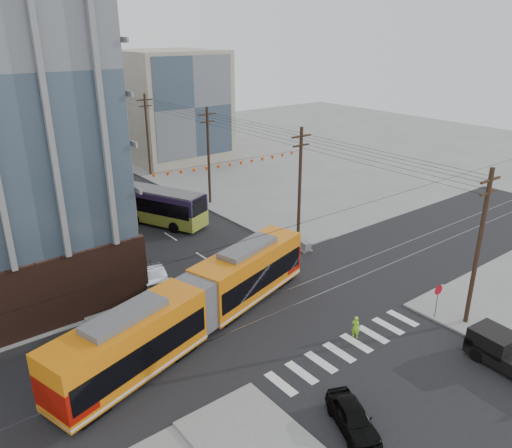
{
  "coord_description": "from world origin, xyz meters",
  "views": [
    {
      "loc": [
        -20.92,
        -20.33,
        18.85
      ],
      "look_at": [
        1.47,
        8.36,
        4.57
      ],
      "focal_mm": 35.0,
      "sensor_mm": 36.0,
      "label": 1
    }
  ],
  "objects": [
    {
      "name": "pedestrian",
      "position": [
        1.22,
        -2.49,
        0.79
      ],
      "size": [
        0.54,
        0.67,
        1.58
      ],
      "primitive_type": "imported",
      "rotation": [
        0.0,
        0.0,
        1.89
      ],
      "color": "#8BD925",
      "rests_on": "ground"
    },
    {
      "name": "streetcar",
      "position": [
        -6.57,
        4.42,
        2.07
      ],
      "size": [
        21.42,
        8.91,
        4.13
      ],
      "primitive_type": null,
      "rotation": [
        0.0,
        0.0,
        0.28
      ],
      "color": "orange",
      "rests_on": "ground"
    },
    {
      "name": "parked_car_grey",
      "position": [
        -6.0,
        21.63,
        0.73
      ],
      "size": [
        3.98,
        5.77,
        1.47
      ],
      "primitive_type": "imported",
      "rotation": [
        0.0,
        0.0,
        2.82
      ],
      "color": "#4F5052",
      "rests_on": "ground"
    },
    {
      "name": "utility_pole_far",
      "position": [
        8.5,
        56.0,
        5.5
      ],
      "size": [
        0.3,
        0.3,
        11.0
      ],
      "primitive_type": "cylinder",
      "color": "black",
      "rests_on": "ground"
    },
    {
      "name": "parked_car_white",
      "position": [
        -5.26,
        20.31,
        0.72
      ],
      "size": [
        2.42,
        5.12,
        1.44
      ],
      "primitive_type": "imported",
      "rotation": [
        0.0,
        0.0,
        3.06
      ],
      "color": "silver",
      "rests_on": "ground"
    },
    {
      "name": "ground",
      "position": [
        0.0,
        0.0,
        0.0
      ],
      "size": [
        160.0,
        160.0,
        0.0
      ],
      "primitive_type": "plane",
      "color": "slate"
    },
    {
      "name": "jersey_barrier",
      "position": [
        8.3,
        11.17,
        0.43
      ],
      "size": [
        1.62,
        4.42,
        0.86
      ],
      "primitive_type": "cube",
      "rotation": [
        0.0,
        0.0,
        -0.15
      ],
      "color": "slate",
      "rests_on": "ground"
    },
    {
      "name": "stop_sign",
      "position": [
        7.29,
        -4.39,
        1.24
      ],
      "size": [
        0.83,
        0.83,
        2.48
      ],
      "primitive_type": null,
      "rotation": [
        0.0,
        0.0,
        -0.1
      ],
      "color": "#B30616",
      "rests_on": "ground"
    },
    {
      "name": "parked_car_silver",
      "position": [
        -5.85,
        12.61,
        0.83
      ],
      "size": [
        2.71,
        5.3,
        1.67
      ],
      "primitive_type": "imported",
      "rotation": [
        0.0,
        0.0,
        2.95
      ],
      "color": "#8F9AA3",
      "rests_on": "ground"
    },
    {
      "name": "bg_bldg_ne_far",
      "position": [
        18.0,
        68.0,
        7.0
      ],
      "size": [
        16.0,
        16.0,
        14.0
      ],
      "primitive_type": "cube",
      "color": "#8C99A5",
      "rests_on": "ground"
    },
    {
      "name": "city_bus",
      "position": [
        0.3,
        25.27,
        1.87
      ],
      "size": [
        7.98,
        13.25,
        3.75
      ],
      "primitive_type": null,
      "rotation": [
        0.0,
        0.0,
        0.42
      ],
      "color": "#2A1D40",
      "rests_on": "ground"
    },
    {
      "name": "utility_pole_near",
      "position": [
        8.5,
        -6.0,
        5.5
      ],
      "size": [
        0.3,
        0.3,
        11.0
      ],
      "primitive_type": "cylinder",
      "color": "black",
      "rests_on": "ground"
    },
    {
      "name": "bg_bldg_ne_near",
      "position": [
        16.0,
        48.0,
        8.0
      ],
      "size": [
        14.0,
        14.0,
        16.0
      ],
      "primitive_type": "cube",
      "color": "gray",
      "rests_on": "ground"
    },
    {
      "name": "black_sedan",
      "position": [
        -4.96,
        -7.77,
        0.69
      ],
      "size": [
        3.05,
        4.34,
        1.37
      ],
      "primitive_type": "imported",
      "rotation": [
        0.0,
        0.0,
        -0.4
      ],
      "color": "black",
      "rests_on": "ground"
    }
  ]
}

